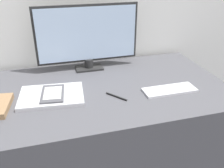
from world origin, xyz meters
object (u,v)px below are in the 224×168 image
Objects in this scene: ereader at (53,94)px; pen at (116,96)px; keyboard at (170,90)px; laptop at (52,96)px; monitor at (88,36)px.

ereader is 1.85× the size of pen.
ereader is (-0.62, 0.10, 0.02)m from keyboard.
pen is (-0.30, 0.01, -0.00)m from keyboard.
laptop is at bearing 170.58° from keyboard.
ereader is at bearing -127.81° from monitor.
ereader is at bearing 170.93° from keyboard.
laptop is at bearing 164.33° from pen.
monitor is at bearing 52.19° from ereader.
monitor is 2.20× the size of keyboard.
laptop is (-0.62, 0.10, 0.00)m from keyboard.
pen is at bearing -15.15° from ereader.
pen is (0.06, -0.41, -0.21)m from monitor.
laptop reaches higher than pen.
laptop is at bearing 143.82° from ereader.
keyboard is 2.69× the size of pen.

